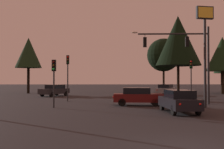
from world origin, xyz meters
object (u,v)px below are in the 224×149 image
at_px(car_nearside_lane, 179,101).
at_px(car_far_lane, 54,90).
at_px(store_sign_illuminated, 205,34).
at_px(traffic_light_median, 68,69).
at_px(traffic_light_corner_left, 54,73).
at_px(tree_left_far, 164,55).
at_px(tree_lot_edge, 28,53).
at_px(tree_behind_sign, 222,54).
at_px(car_parked_lot, 166,89).
at_px(tree_center_horizon, 178,41).
at_px(traffic_light_far_side, 191,72).
at_px(car_crossing_right, 138,96).
at_px(traffic_signal_mast_arm, 186,51).

xyz_separation_m(car_nearside_lane, car_far_lane, (-11.69, 17.71, 0.00)).
xyz_separation_m(car_nearside_lane, store_sign_illuminated, (2.93, 3.04, 4.97)).
bearing_deg(car_far_lane, traffic_light_median, -70.66).
height_order(traffic_light_corner_left, car_far_lane, traffic_light_corner_left).
distance_m(traffic_light_corner_left, store_sign_illuminated, 12.27).
distance_m(tree_left_far, tree_lot_edge, 22.21).
xyz_separation_m(traffic_light_median, tree_behind_sign, (21.60, 13.25, 2.78)).
bearing_deg(car_nearside_lane, car_parked_lot, 79.71).
bearing_deg(car_nearside_lane, tree_left_far, 79.87).
distance_m(traffic_light_median, tree_center_horizon, 13.75).
relative_size(traffic_light_far_side, car_crossing_right, 0.98).
height_order(car_nearside_lane, tree_behind_sign, tree_behind_sign).
relative_size(traffic_signal_mast_arm, car_crossing_right, 1.61).
distance_m(traffic_signal_mast_arm, tree_left_far, 21.45).
bearing_deg(tree_lot_edge, traffic_light_median, -61.47).
distance_m(car_far_lane, tree_lot_edge, 10.62).
relative_size(traffic_signal_mast_arm, tree_center_horizon, 0.71).
bearing_deg(traffic_light_median, tree_behind_sign, 31.53).
height_order(car_far_lane, car_parked_lot, same).
bearing_deg(traffic_light_median, tree_lot_edge, 118.53).
height_order(traffic_light_corner_left, car_nearside_lane, traffic_light_corner_left).
distance_m(store_sign_illuminated, tree_center_horizon, 10.92).
bearing_deg(store_sign_illuminated, traffic_signal_mast_arm, 101.46).
height_order(tree_left_far, tree_center_horizon, tree_center_horizon).
relative_size(car_parked_lot, tree_center_horizon, 0.49).
bearing_deg(store_sign_illuminated, tree_behind_sign, 62.98).
bearing_deg(car_far_lane, store_sign_illuminated, -45.09).
bearing_deg(traffic_light_median, car_nearside_lane, -46.73).
xyz_separation_m(car_far_lane, tree_center_horizon, (15.42, -3.83, 6.04)).
bearing_deg(traffic_signal_mast_arm, tree_center_horizon, 79.78).
bearing_deg(tree_lot_edge, traffic_light_far_side, -35.15).
bearing_deg(store_sign_illuminated, car_crossing_right, 159.68).
bearing_deg(tree_center_horizon, store_sign_illuminated, -94.23).
distance_m(car_crossing_right, tree_behind_sign, 23.74).
xyz_separation_m(traffic_light_far_side, store_sign_illuminated, (-1.08, -6.87, 2.75)).
distance_m(traffic_light_corner_left, car_parked_lot, 21.40).
distance_m(car_crossing_right, car_far_lane, 15.95).
xyz_separation_m(traffic_light_median, car_far_lane, (-2.96, 8.43, -2.49)).
height_order(car_far_lane, tree_center_horizon, tree_center_horizon).
bearing_deg(tree_lot_edge, traffic_light_corner_left, -69.12).
relative_size(traffic_light_corner_left, tree_center_horizon, 0.38).
height_order(traffic_light_median, car_nearside_lane, traffic_light_median).
bearing_deg(tree_left_far, car_crossing_right, -107.45).
distance_m(car_nearside_lane, car_far_lane, 21.22).
bearing_deg(tree_left_far, tree_lot_edge, -173.67).
distance_m(traffic_light_corner_left, tree_behind_sign, 29.32).
bearing_deg(tree_center_horizon, tree_left_far, 85.11).
distance_m(traffic_light_corner_left, tree_left_far, 27.99).
xyz_separation_m(traffic_light_far_side, car_nearside_lane, (-4.01, -9.92, -2.22)).
bearing_deg(traffic_signal_mast_arm, car_crossing_right, -165.87).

